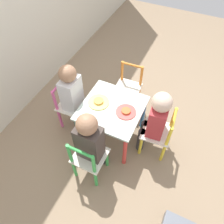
{
  "coord_description": "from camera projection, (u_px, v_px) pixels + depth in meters",
  "views": [
    {
      "loc": [
        -1.13,
        -0.53,
        1.92
      ],
      "look_at": [
        0.0,
        0.0,
        0.38
      ],
      "focal_mm": 35.0,
      "sensor_mm": 36.0,
      "label": 1
    }
  ],
  "objects": [
    {
      "name": "ground_plane",
      "position": [
        112.0,
        135.0,
        2.28
      ],
      "size": [
        6.0,
        6.0,
        0.0
      ],
      "primitive_type": "plane",
      "color": "#8C755B"
    },
    {
      "name": "kids_table",
      "position": [
        112.0,
        112.0,
        1.99
      ],
      "size": [
        0.54,
        0.54,
        0.45
      ],
      "color": "silver",
      "rests_on": "ground_plane"
    },
    {
      "name": "chair_yellow",
      "position": [
        159.0,
        133.0,
        1.98
      ],
      "size": [
        0.28,
        0.28,
        0.53
      ],
      "rotation": [
        0.0,
        0.0,
        -3.05
      ],
      "color": "silver",
      "rests_on": "ground_plane"
    },
    {
      "name": "chair_pink",
      "position": [
        71.0,
        106.0,
        2.19
      ],
      "size": [
        0.27,
        0.27,
        0.53
      ],
      "rotation": [
        0.0,
        0.0,
        0.04
      ],
      "color": "silver",
      "rests_on": "ground_plane"
    },
    {
      "name": "chair_green",
      "position": [
        88.0,
        159.0,
        1.82
      ],
      "size": [
        0.26,
        0.26,
        0.53
      ],
      "rotation": [
        0.0,
        0.0,
        1.56
      ],
      "color": "silver",
      "rests_on": "ground_plane"
    },
    {
      "name": "chair_orange",
      "position": [
        128.0,
        89.0,
        2.34
      ],
      "size": [
        0.27,
        0.27,
        0.53
      ],
      "rotation": [
        0.0,
        0.0,
        -1.52
      ],
      "color": "silver",
      "rests_on": "ground_plane"
    },
    {
      "name": "child_front",
      "position": [
        155.0,
        119.0,
        1.84
      ],
      "size": [
        0.21,
        0.22,
        0.75
      ],
      "rotation": [
        0.0,
        0.0,
        -3.05
      ],
      "color": "#38383D",
      "rests_on": "ground_plane"
    },
    {
      "name": "child_back",
      "position": [
        73.0,
        94.0,
        2.02
      ],
      "size": [
        0.21,
        0.21,
        0.77
      ],
      "rotation": [
        0.0,
        0.0,
        0.04
      ],
      "color": "#38383D",
      "rests_on": "ground_plane"
    },
    {
      "name": "child_left",
      "position": [
        90.0,
        140.0,
        1.7
      ],
      "size": [
        0.21,
        0.2,
        0.78
      ],
      "rotation": [
        0.0,
        0.0,
        1.56
      ],
      "color": "#38383D",
      "rests_on": "ground_plane"
    },
    {
      "name": "plate_front",
      "position": [
        126.0,
        112.0,
        1.89
      ],
      "size": [
        0.18,
        0.18,
        0.03
      ],
      "color": "#E54C47",
      "rests_on": "kids_table"
    },
    {
      "name": "plate_back",
      "position": [
        99.0,
        102.0,
        1.96
      ],
      "size": [
        0.19,
        0.19,
        0.03
      ],
      "color": "#EADB66",
      "rests_on": "kids_table"
    }
  ]
}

